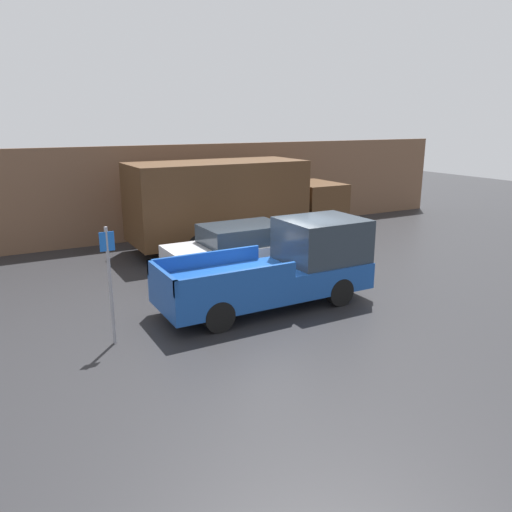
{
  "coord_description": "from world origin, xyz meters",
  "views": [
    {
      "loc": [
        -6.74,
        -10.99,
        4.62
      ],
      "look_at": [
        -0.43,
        0.41,
        1.07
      ],
      "focal_mm": 35.0,
      "sensor_mm": 36.0,
      "label": 1
    }
  ],
  "objects_px": {
    "pickup_truck": "(284,267)",
    "parking_sign": "(110,280)",
    "car": "(240,249)",
    "delivery_truck": "(233,201)"
  },
  "relations": [
    {
      "from": "car",
      "to": "parking_sign",
      "type": "height_order",
      "value": "parking_sign"
    },
    {
      "from": "pickup_truck",
      "to": "car",
      "type": "relative_size",
      "value": 1.24
    },
    {
      "from": "pickup_truck",
      "to": "delivery_truck",
      "type": "height_order",
      "value": "delivery_truck"
    },
    {
      "from": "delivery_truck",
      "to": "parking_sign",
      "type": "xyz_separation_m",
      "value": [
        -6.07,
        -6.45,
        -0.28
      ]
    },
    {
      "from": "parking_sign",
      "to": "car",
      "type": "bearing_deg",
      "value": 33.52
    },
    {
      "from": "car",
      "to": "delivery_truck",
      "type": "distance_m",
      "value": 3.83
    },
    {
      "from": "pickup_truck",
      "to": "parking_sign",
      "type": "xyz_separation_m",
      "value": [
        -4.47,
        -0.32,
        0.45
      ]
    },
    {
      "from": "pickup_truck",
      "to": "car",
      "type": "bearing_deg",
      "value": 87.68
    },
    {
      "from": "delivery_truck",
      "to": "parking_sign",
      "type": "relative_size",
      "value": 3.29
    },
    {
      "from": "pickup_truck",
      "to": "parking_sign",
      "type": "height_order",
      "value": "parking_sign"
    }
  ]
}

